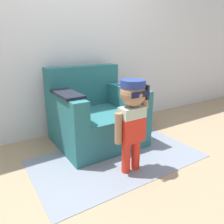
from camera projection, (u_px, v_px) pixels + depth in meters
The scene contains 6 objects.
ground_plane at pixel (95, 149), 2.49m from camera, with size 10.00×10.00×0.00m, color #998466.
wall_back at pixel (65, 31), 2.67m from camera, with size 10.00×0.05×2.60m.
armchair at pixel (95, 116), 2.63m from camera, with size 0.96×0.88×0.89m.
person_child at pixel (132, 113), 1.91m from camera, with size 0.36×0.27×0.87m.
side_table at pixel (139, 108), 3.19m from camera, with size 0.36×0.36×0.41m.
rug at pixel (118, 158), 2.30m from camera, with size 1.73×0.99×0.01m.
Camera 1 is at (-1.05, -1.99, 1.17)m, focal length 35.00 mm.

